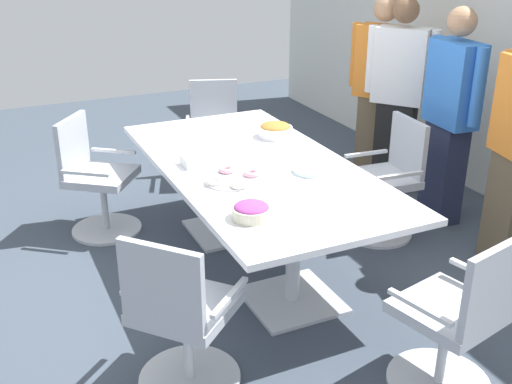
{
  "coord_description": "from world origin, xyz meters",
  "views": [
    {
      "loc": [
        3.53,
        -1.63,
        2.23
      ],
      "look_at": [
        0.0,
        0.0,
        0.55
      ],
      "focal_mm": 43.66,
      "sensor_mm": 36.0,
      "label": 1
    }
  ],
  "objects_px": {
    "conference_table": "(256,182)",
    "office_chair_0": "(456,324)",
    "snack_bowl_pretzels": "(275,130)",
    "donut_platter": "(233,179)",
    "office_chair_1": "(387,185)",
    "napkin_pile": "(195,161)",
    "person_standing_0": "(380,89)",
    "person_standing_2": "(450,115)",
    "snack_bowl_candy_mix": "(251,211)",
    "plate_stack": "(311,170)",
    "office_chair_3": "(96,182)",
    "person_standing_1": "(398,94)",
    "office_chair_4": "(181,322)",
    "office_chair_2": "(215,137)"
  },
  "relations": [
    {
      "from": "person_standing_1",
      "to": "plate_stack",
      "type": "relative_size",
      "value": 7.36
    },
    {
      "from": "conference_table",
      "to": "person_standing_0",
      "type": "height_order",
      "value": "person_standing_0"
    },
    {
      "from": "office_chair_0",
      "to": "plate_stack",
      "type": "bearing_deg",
      "value": 80.73
    },
    {
      "from": "conference_table",
      "to": "person_standing_2",
      "type": "bearing_deg",
      "value": 91.35
    },
    {
      "from": "snack_bowl_pretzels",
      "to": "napkin_pile",
      "type": "xyz_separation_m",
      "value": [
        0.32,
        -0.76,
        -0.02
      ]
    },
    {
      "from": "napkin_pile",
      "to": "person_standing_0",
      "type": "bearing_deg",
      "value": 111.92
    },
    {
      "from": "person_standing_0",
      "to": "person_standing_2",
      "type": "height_order",
      "value": "person_standing_2"
    },
    {
      "from": "office_chair_1",
      "to": "office_chair_0",
      "type": "bearing_deg",
      "value": 159.86
    },
    {
      "from": "office_chair_3",
      "to": "napkin_pile",
      "type": "xyz_separation_m",
      "value": [
        0.83,
        0.52,
        0.38
      ]
    },
    {
      "from": "office_chair_4",
      "to": "snack_bowl_pretzels",
      "type": "distance_m",
      "value": 1.99
    },
    {
      "from": "office_chair_4",
      "to": "donut_platter",
      "type": "bearing_deg",
      "value": 100.59
    },
    {
      "from": "snack_bowl_candy_mix",
      "to": "plate_stack",
      "type": "distance_m",
      "value": 0.78
    },
    {
      "from": "person_standing_1",
      "to": "person_standing_0",
      "type": "bearing_deg",
      "value": -33.79
    },
    {
      "from": "donut_platter",
      "to": "snack_bowl_pretzels",
      "type": "bearing_deg",
      "value": 136.84
    },
    {
      "from": "office_chair_3",
      "to": "plate_stack",
      "type": "bearing_deg",
      "value": 79.41
    },
    {
      "from": "conference_table",
      "to": "office_chair_0",
      "type": "height_order",
      "value": "office_chair_0"
    },
    {
      "from": "conference_table",
      "to": "person_standing_1",
      "type": "xyz_separation_m",
      "value": [
        -0.73,
        1.7,
        0.25
      ]
    },
    {
      "from": "conference_table",
      "to": "office_chair_4",
      "type": "bearing_deg",
      "value": -40.87
    },
    {
      "from": "office_chair_1",
      "to": "snack_bowl_candy_mix",
      "type": "distance_m",
      "value": 1.7
    },
    {
      "from": "office_chair_0",
      "to": "napkin_pile",
      "type": "relative_size",
      "value": 5.7
    },
    {
      "from": "snack_bowl_candy_mix",
      "to": "office_chair_4",
      "type": "bearing_deg",
      "value": -61.09
    },
    {
      "from": "person_standing_0",
      "to": "person_standing_2",
      "type": "distance_m",
      "value": 0.94
    },
    {
      "from": "office_chair_1",
      "to": "person_standing_1",
      "type": "bearing_deg",
      "value": -34.72
    },
    {
      "from": "plate_stack",
      "to": "conference_table",
      "type": "bearing_deg",
      "value": -136.95
    },
    {
      "from": "conference_table",
      "to": "office_chair_3",
      "type": "distance_m",
      "value": 1.35
    },
    {
      "from": "office_chair_4",
      "to": "napkin_pile",
      "type": "xyz_separation_m",
      "value": [
        -1.18,
        0.51,
        0.38
      ]
    },
    {
      "from": "person_standing_0",
      "to": "snack_bowl_pretzels",
      "type": "xyz_separation_m",
      "value": [
        0.51,
        -1.3,
        -0.06
      ]
    },
    {
      "from": "donut_platter",
      "to": "person_standing_1",
      "type": "bearing_deg",
      "value": 115.6
    },
    {
      "from": "person_standing_2",
      "to": "snack_bowl_candy_mix",
      "type": "relative_size",
      "value": 7.72
    },
    {
      "from": "office_chair_3",
      "to": "napkin_pile",
      "type": "relative_size",
      "value": 5.7
    },
    {
      "from": "office_chair_0",
      "to": "person_standing_2",
      "type": "distance_m",
      "value": 2.17
    },
    {
      "from": "plate_stack",
      "to": "office_chair_2",
      "type": "bearing_deg",
      "value": 177.9
    },
    {
      "from": "person_standing_2",
      "to": "napkin_pile",
      "type": "distance_m",
      "value": 2.05
    },
    {
      "from": "office_chair_1",
      "to": "napkin_pile",
      "type": "relative_size",
      "value": 5.7
    },
    {
      "from": "conference_table",
      "to": "snack_bowl_pretzels",
      "type": "relative_size",
      "value": 9.3
    },
    {
      "from": "person_standing_2",
      "to": "snack_bowl_candy_mix",
      "type": "distance_m",
      "value": 2.18
    },
    {
      "from": "person_standing_2",
      "to": "snack_bowl_candy_mix",
      "type": "bearing_deg",
      "value": 115.64
    },
    {
      "from": "office_chair_2",
      "to": "office_chair_4",
      "type": "height_order",
      "value": "same"
    },
    {
      "from": "office_chair_4",
      "to": "donut_platter",
      "type": "xyz_separation_m",
      "value": [
        -0.82,
        0.63,
        0.36
      ]
    },
    {
      "from": "person_standing_0",
      "to": "conference_table",
      "type": "bearing_deg",
      "value": 90.88
    },
    {
      "from": "napkin_pile",
      "to": "office_chair_4",
      "type": "bearing_deg",
      "value": -23.25
    },
    {
      "from": "snack_bowl_pretzels",
      "to": "napkin_pile",
      "type": "relative_size",
      "value": 1.62
    },
    {
      "from": "office_chair_4",
      "to": "plate_stack",
      "type": "xyz_separation_m",
      "value": [
        -0.74,
        1.14,
        0.36
      ]
    },
    {
      "from": "person_standing_1",
      "to": "office_chair_2",
      "type": "bearing_deg",
      "value": 19.06
    },
    {
      "from": "snack_bowl_pretzels",
      "to": "donut_platter",
      "type": "relative_size",
      "value": 0.7
    },
    {
      "from": "office_chair_3",
      "to": "donut_platter",
      "type": "xyz_separation_m",
      "value": [
        1.19,
        0.65,
        0.36
      ]
    },
    {
      "from": "person_standing_0",
      "to": "snack_bowl_pretzels",
      "type": "bearing_deg",
      "value": 82.0
    },
    {
      "from": "office_chair_4",
      "to": "donut_platter",
      "type": "relative_size",
      "value": 2.45
    },
    {
      "from": "plate_stack",
      "to": "napkin_pile",
      "type": "bearing_deg",
      "value": -124.28
    },
    {
      "from": "snack_bowl_candy_mix",
      "to": "napkin_pile",
      "type": "height_order",
      "value": "snack_bowl_candy_mix"
    }
  ]
}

